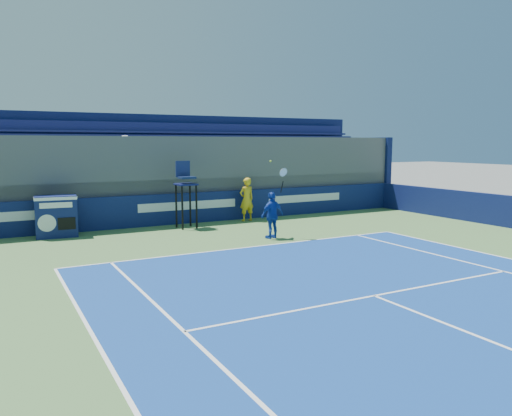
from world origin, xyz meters
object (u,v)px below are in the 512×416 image
ball_person (247,199)px  tennis_player (272,215)px  umpire_chair (186,187)px  match_clock (56,215)px

ball_person → tennis_player: 3.84m
umpire_chair → tennis_player: size_ratio=0.96×
ball_person → umpire_chair: (-2.74, -0.43, 0.65)m
umpire_chair → match_clock: bearing=175.6°
ball_person → umpire_chair: bearing=5.1°
ball_person → match_clock: ball_person is taller
match_clock → ball_person: bearing=0.7°
ball_person → tennis_player: tennis_player is taller
ball_person → umpire_chair: umpire_chair is taller
umpire_chair → tennis_player: 3.81m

